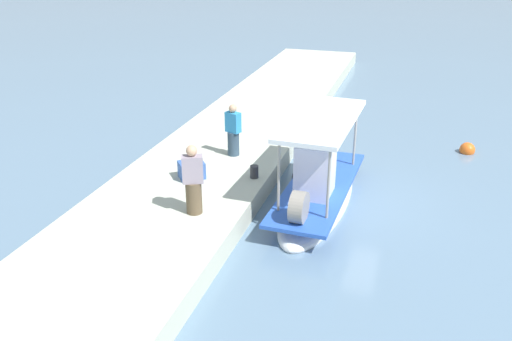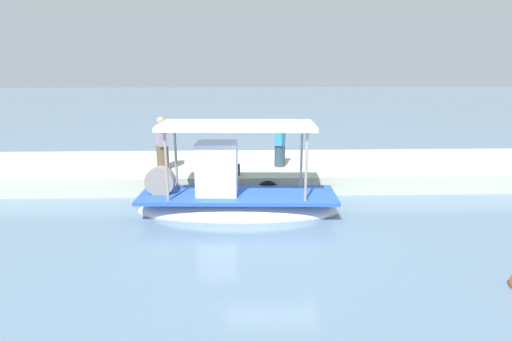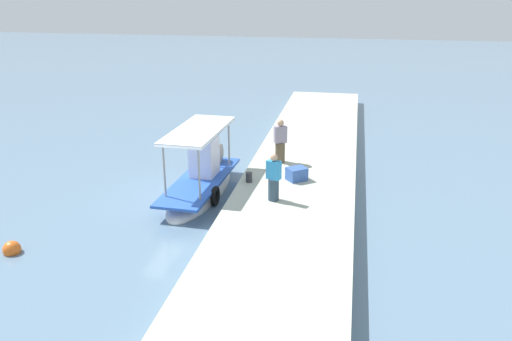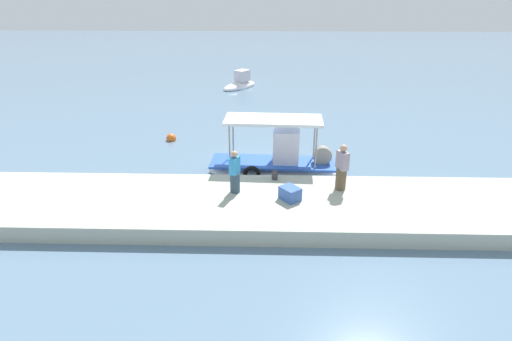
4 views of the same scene
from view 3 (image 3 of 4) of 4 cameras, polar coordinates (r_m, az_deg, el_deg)
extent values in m
plane|color=slate|center=(19.17, -8.26, -3.44)|extent=(120.00, 120.00, 0.00)
cube|color=#B8BCA9|center=(18.20, 4.02, -3.56)|extent=(36.00, 4.24, 0.60)
ellipsoid|color=silver|center=(19.77, -6.09, -2.38)|extent=(5.70, 1.87, 0.83)
cube|color=blue|center=(19.60, -6.14, -1.12)|extent=(5.47, 1.86, 0.10)
cube|color=silver|center=(19.86, -5.68, 1.38)|extent=(1.14, 0.95, 1.54)
cylinder|color=gray|center=(21.11, -6.24, 3.06)|extent=(0.07, 0.07, 1.94)
cylinder|color=gray|center=(20.74, -2.98, 2.85)|extent=(0.07, 0.07, 1.94)
cylinder|color=gray|center=(17.92, -9.99, -0.22)|extent=(0.07, 0.07, 1.94)
cylinder|color=gray|center=(17.49, -6.23, -0.54)|extent=(0.07, 0.07, 1.94)
cube|color=white|center=(18.99, -6.35, 4.37)|extent=(4.17, 1.81, 0.12)
torus|color=black|center=(18.68, -4.48, -2.82)|extent=(0.75, 0.21, 0.74)
cylinder|color=gray|center=(21.38, -4.31, 1.89)|extent=(0.81, 0.38, 0.80)
cylinder|color=brown|center=(21.23, 2.65, 2.01)|extent=(0.52, 0.52, 0.83)
cube|color=gray|center=(21.01, 2.68, 3.98)|extent=(0.46, 0.57, 0.69)
sphere|color=tan|center=(20.88, 2.70, 5.24)|extent=(0.27, 0.27, 0.27)
cylinder|color=#2F4455|center=(17.51, 1.93, -2.08)|extent=(0.47, 0.47, 0.76)
cube|color=#3192D2|center=(17.26, 1.95, 0.06)|extent=(0.41, 0.52, 0.63)
sphere|color=tan|center=(17.12, 1.97, 1.44)|extent=(0.25, 0.25, 0.25)
cylinder|color=#2D2D33|center=(19.14, -0.77, -0.75)|extent=(0.24, 0.24, 0.36)
cube|color=#375CA9|center=(19.36, 4.47, -0.37)|extent=(0.86, 0.88, 0.48)
sphere|color=orange|center=(17.13, -25.16, -7.83)|extent=(0.52, 0.52, 0.52)
camera|label=1|loc=(32.12, -3.53, 18.88)|focal=38.44mm
camera|label=2|loc=(24.11, -32.75, 8.68)|focal=29.07mm
camera|label=4|loc=(20.75, 46.56, 14.57)|focal=29.53mm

